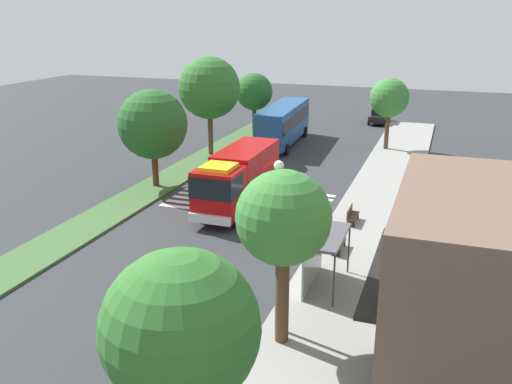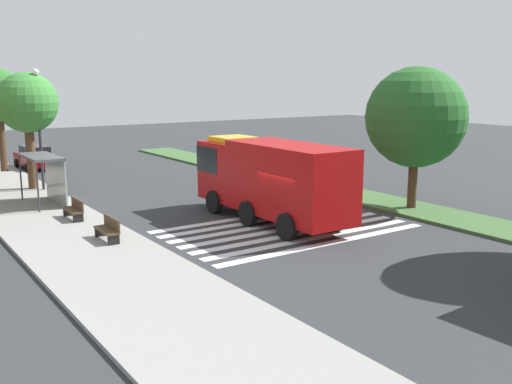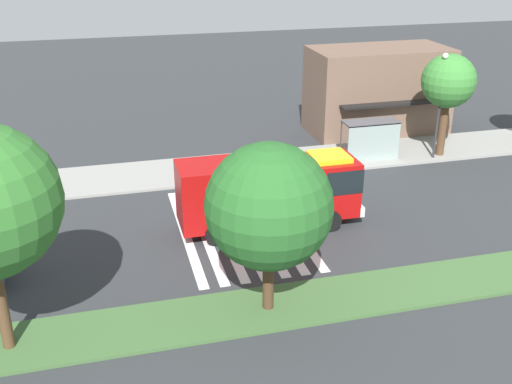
% 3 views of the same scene
% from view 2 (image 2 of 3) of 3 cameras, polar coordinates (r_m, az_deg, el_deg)
% --- Properties ---
extents(ground_plane, '(120.00, 120.00, 0.00)m').
position_cam_2_polar(ground_plane, '(24.30, 3.96, -3.96)').
color(ground_plane, '#2D3033').
extents(sidewalk, '(60.00, 4.71, 0.14)m').
position_cam_2_polar(sidewalk, '(20.46, -14.30, -6.97)').
color(sidewalk, gray).
rests_on(sidewalk, ground_plane).
extents(median_strip, '(60.00, 3.00, 0.14)m').
position_cam_2_polar(median_strip, '(29.22, 15.20, -1.62)').
color(median_strip, '#3D6033').
rests_on(median_strip, ground_plane).
extents(crosswalk, '(5.85, 10.35, 0.01)m').
position_cam_2_polar(crosswalk, '(24.77, 3.06, -3.64)').
color(crosswalk, silver).
rests_on(crosswalk, ground_plane).
extents(fire_truck, '(9.12, 2.87, 3.60)m').
position_cam_2_polar(fire_truck, '(25.82, 1.13, 1.60)').
color(fire_truck, '#A50C0C').
rests_on(fire_truck, ground_plane).
extents(parked_car_mid, '(4.40, 2.14, 1.67)m').
position_cam_2_polar(parked_car_mid, '(44.21, -21.01, 3.25)').
color(parked_car_mid, '#720505').
rests_on(parked_car_mid, ground_plane).
extents(bus_stop_shelter, '(3.50, 1.40, 2.46)m').
position_cam_2_polar(bus_stop_shelter, '(30.64, -19.80, 2.14)').
color(bus_stop_shelter, '#4C4C51').
rests_on(bus_stop_shelter, sidewalk).
extents(bench_near_shelter, '(1.60, 0.50, 0.90)m').
position_cam_2_polar(bench_near_shelter, '(27.06, -17.49, -1.61)').
color(bench_near_shelter, '#4C3823').
rests_on(bench_near_shelter, sidewalk).
extents(bench_west_of_shelter, '(1.60, 0.50, 0.90)m').
position_cam_2_polar(bench_west_of_shelter, '(23.12, -14.37, -3.55)').
color(bench_west_of_shelter, '#4C3823').
rests_on(bench_west_of_shelter, sidewalk).
extents(street_lamp, '(0.36, 0.36, 6.73)m').
position_cam_2_polar(street_lamp, '(34.54, -20.63, 6.67)').
color(street_lamp, '#2D2D30').
rests_on(street_lamp, sidewalk).
extents(sidewalk_tree_west, '(3.40, 3.40, 6.59)m').
position_cam_2_polar(sidewalk_tree_west, '(35.07, -21.64, 8.10)').
color(sidewalk_tree_west, '#513823').
rests_on(sidewalk_tree_west, sidewalk).
extents(median_tree_center, '(4.79, 4.79, 6.78)m').
position_cam_2_polar(median_tree_center, '(28.68, 15.50, 7.10)').
color(median_tree_center, '#47301E').
rests_on(median_tree_center, median_strip).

